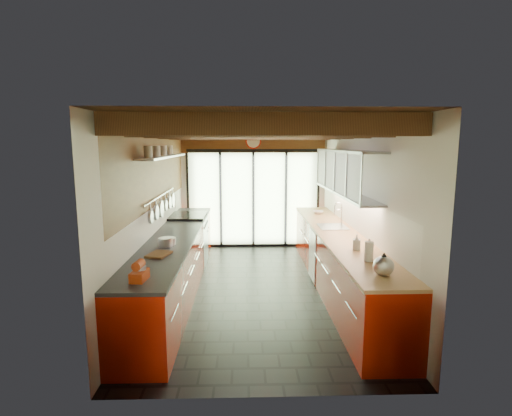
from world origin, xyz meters
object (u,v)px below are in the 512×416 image
Objects in this scene: kettle at (384,265)px; soap_bottle at (357,242)px; paper_towel at (369,252)px; stand_mixer at (139,272)px; bowl at (318,212)px.

kettle reaches higher than soap_bottle.
soap_bottle is at bearing 90.00° from kettle.
stand_mixer is at bearing -166.98° from paper_towel.
stand_mixer is at bearing -178.02° from kettle.
soap_bottle is at bearing -90.00° from bowl.
paper_towel reaches higher than bowl.
soap_bottle is 0.98× the size of bowl.
paper_towel is at bearing -90.00° from soap_bottle.
soap_bottle is at bearing 90.00° from paper_towel.
stand_mixer reaches higher than bowl.
bowl is (0.00, 2.75, -0.08)m from soap_bottle.
bowl is at bearing 90.00° from soap_bottle.
stand_mixer is at bearing -156.42° from soap_bottle.
kettle is at bearing -90.00° from bowl.
kettle is (2.54, 0.09, 0.03)m from stand_mixer.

